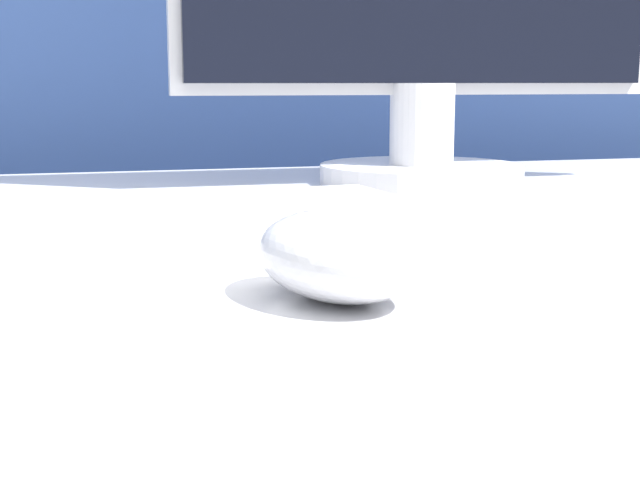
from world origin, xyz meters
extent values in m
cube|color=navy|center=(0.00, 0.64, 0.75)|extent=(5.00, 0.03, 1.49)
ellipsoid|color=silver|center=(-0.04, -0.18, 0.78)|extent=(0.09, 0.12, 0.04)
cube|color=silver|center=(-0.12, 0.02, 0.77)|extent=(0.40, 0.17, 0.02)
cube|color=silver|center=(-0.12, 0.02, 0.78)|extent=(0.37, 0.16, 0.01)
cylinder|color=silver|center=(0.19, 0.29, 0.77)|extent=(0.21, 0.21, 0.02)
cylinder|color=silver|center=(0.19, 0.29, 0.82)|extent=(0.07, 0.07, 0.08)
camera|label=1|loc=(-0.16, -0.59, 0.86)|focal=50.00mm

